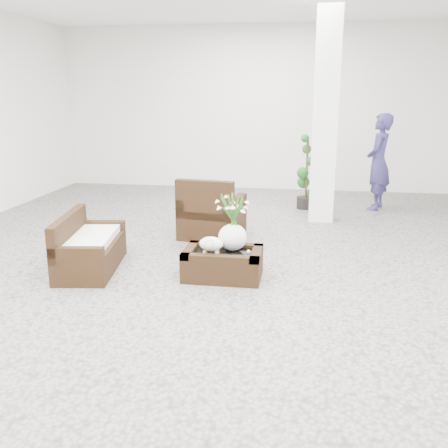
# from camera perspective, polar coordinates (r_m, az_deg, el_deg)

# --- Properties ---
(ground) EXTENTS (11.00, 11.00, 0.00)m
(ground) POSITION_cam_1_polar(r_m,az_deg,el_deg) (6.29, 0.15, -5.24)
(ground) COLOR gray
(ground) RESTS_ON ground
(column) EXTENTS (0.40, 0.40, 3.50)m
(column) POSITION_cam_1_polar(r_m,az_deg,el_deg) (8.66, 11.20, 11.80)
(column) COLOR white
(column) RESTS_ON ground
(coffee_table) EXTENTS (0.90, 0.60, 0.31)m
(coffee_table) POSITION_cam_1_polar(r_m,az_deg,el_deg) (6.04, -0.13, -4.55)
(coffee_table) COLOR black
(coffee_table) RESTS_ON ground
(sheep_figurine) EXTENTS (0.28, 0.23, 0.21)m
(sheep_figurine) POSITION_cam_1_polar(r_m,az_deg,el_deg) (5.88, -1.44, -2.40)
(sheep_figurine) COLOR white
(sheep_figurine) RESTS_ON coffee_table
(planter_narcissus) EXTENTS (0.44, 0.44, 0.80)m
(planter_narcissus) POSITION_cam_1_polar(r_m,az_deg,el_deg) (5.96, 0.97, 0.77)
(planter_narcissus) COLOR white
(planter_narcissus) RESTS_ON coffee_table
(tealight) EXTENTS (0.04, 0.04, 0.03)m
(tealight) POSITION_cam_1_polar(r_m,az_deg,el_deg) (5.96, 2.75, -3.08)
(tealight) COLOR white
(tealight) RESTS_ON coffee_table
(armchair) EXTENTS (0.96, 0.93, 0.91)m
(armchair) POSITION_cam_1_polar(r_m,az_deg,el_deg) (7.66, -1.32, 1.93)
(armchair) COLOR black
(armchair) RESTS_ON ground
(loveseat) EXTENTS (0.81, 1.37, 0.69)m
(loveseat) POSITION_cam_1_polar(r_m,az_deg,el_deg) (6.47, -14.66, -1.99)
(loveseat) COLOR black
(loveseat) RESTS_ON ground
(topiary) EXTENTS (0.36, 0.36, 1.34)m
(topiary) POSITION_cam_1_polar(r_m,az_deg,el_deg) (9.58, 9.18, 5.66)
(topiary) COLOR #174817
(topiary) RESTS_ON ground
(shopper) EXTENTS (0.59, 0.73, 1.75)m
(shopper) POSITION_cam_1_polar(r_m,az_deg,el_deg) (9.81, 16.82, 6.62)
(shopper) COLOR navy
(shopper) RESTS_ON ground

